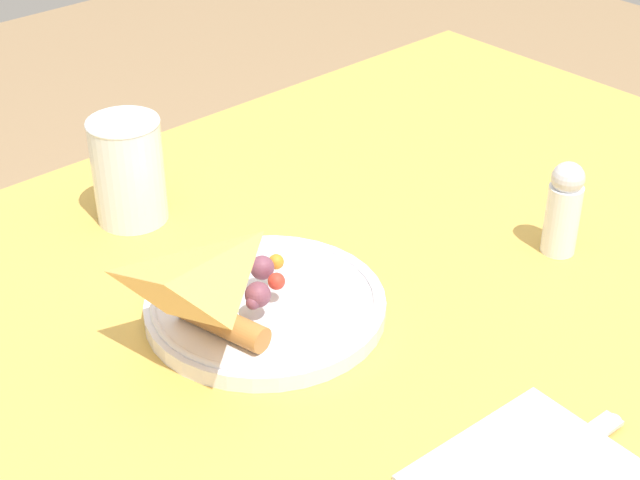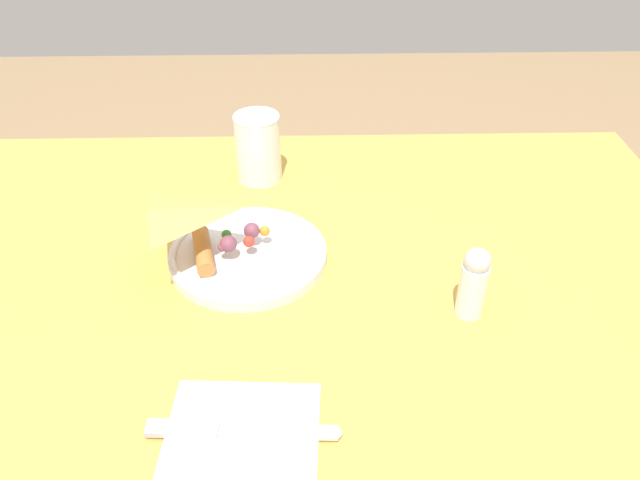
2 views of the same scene
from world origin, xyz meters
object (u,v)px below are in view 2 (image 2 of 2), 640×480
(napkin_folded, at_px, (242,433))
(butter_knife, at_px, (232,430))
(dining_table, at_px, (305,334))
(plate_pizza, at_px, (246,252))
(salt_shaker, at_px, (474,282))
(milk_glass, at_px, (258,149))

(napkin_folded, bearing_deg, butter_knife, 177.06)
(dining_table, relative_size, plate_pizza, 5.45)
(salt_shaker, bearing_deg, milk_glass, 129.53)
(napkin_folded, bearing_deg, plate_pizza, 93.05)
(dining_table, xyz_separation_m, napkin_folded, (-0.07, -0.25, 0.10))
(butter_knife, bearing_deg, milk_glass, 92.79)
(plate_pizza, relative_size, salt_shaker, 2.22)
(salt_shaker, bearing_deg, napkin_folded, -146.96)
(plate_pizza, height_order, salt_shaker, salt_shaker)
(napkin_folded, bearing_deg, dining_table, 75.22)
(milk_glass, xyz_separation_m, salt_shaker, (0.29, -0.35, -0.00))
(plate_pizza, height_order, milk_glass, milk_glass)
(napkin_folded, xyz_separation_m, salt_shaker, (0.28, 0.18, 0.05))
(milk_glass, xyz_separation_m, napkin_folded, (0.01, -0.53, -0.05))
(dining_table, distance_m, napkin_folded, 0.28)
(plate_pizza, xyz_separation_m, milk_glass, (0.01, 0.23, 0.04))
(milk_glass, height_order, napkin_folded, milk_glass)
(plate_pizza, relative_size, butter_knife, 1.09)
(napkin_folded, xyz_separation_m, butter_knife, (-0.01, 0.00, 0.00))
(milk_glass, distance_m, napkin_folded, 0.53)
(milk_glass, bearing_deg, plate_pizza, -91.63)
(plate_pizza, xyz_separation_m, napkin_folded, (0.02, -0.30, -0.01))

